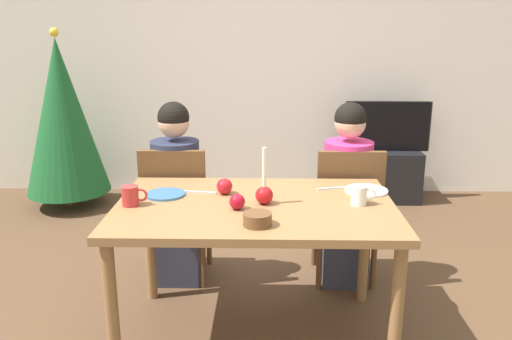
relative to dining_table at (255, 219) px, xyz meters
name	(u,v)px	position (x,y,z in m)	size (l,w,h in m)	color
ground_plane	(255,335)	(0.00, 0.00, -0.67)	(7.68, 7.68, 0.00)	brown
back_wall	(261,59)	(0.00, 2.60, 0.63)	(6.40, 0.10, 2.60)	silver
dining_table	(255,219)	(0.00, 0.00, 0.00)	(1.40, 0.90, 0.75)	olive
chair_left	(176,207)	(-0.51, 0.61, -0.15)	(0.40, 0.40, 0.90)	brown
chair_right	(347,208)	(0.56, 0.61, -0.15)	(0.40, 0.40, 0.90)	brown
person_left_child	(177,196)	(-0.51, 0.64, -0.10)	(0.30, 0.30, 1.17)	#33384C
person_right_child	(346,198)	(0.56, 0.64, -0.10)	(0.30, 0.30, 1.17)	#33384C
tv_stand	(384,175)	(1.18, 2.30, -0.43)	(0.64, 0.40, 0.48)	black
tv	(387,126)	(1.18, 2.30, 0.04)	(0.79, 0.05, 0.46)	black
christmas_tree	(63,117)	(-1.76, 2.06, 0.16)	(0.74, 0.74, 1.60)	brown
candle_centerpiece	(264,192)	(0.05, 0.00, 0.15)	(0.09, 0.09, 0.29)	red
plate_left	(165,194)	(-0.48, 0.12, 0.09)	(0.21, 0.21, 0.01)	teal
plate_right	(366,190)	(0.59, 0.21, 0.09)	(0.23, 0.23, 0.01)	white
mug_left	(131,196)	(-0.61, -0.04, 0.13)	(0.13, 0.08, 0.10)	#B72D2D
mug_right	(360,195)	(0.52, 0.00, 0.13)	(0.12, 0.08, 0.10)	white
fork_left	(200,192)	(-0.30, 0.17, 0.09)	(0.18, 0.01, 0.01)	silver
fork_right	(333,188)	(0.42, 0.25, 0.09)	(0.18, 0.01, 0.01)	silver
bowl_walnuts	(257,219)	(0.02, -0.29, 0.11)	(0.13, 0.13, 0.06)	brown
apple_near_candle	(224,186)	(-0.17, 0.15, 0.13)	(0.08, 0.08, 0.08)	red
apple_by_left_plate	(237,202)	(-0.09, -0.08, 0.12)	(0.08, 0.08, 0.08)	#AA1021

